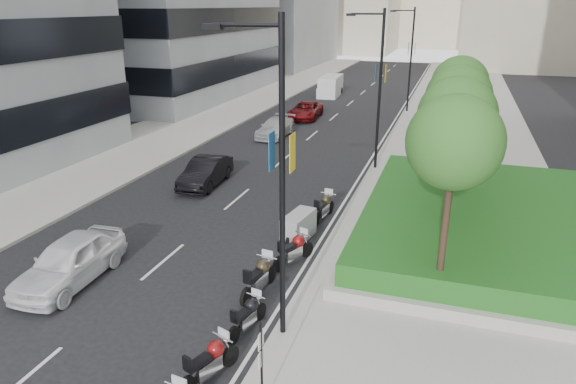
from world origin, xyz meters
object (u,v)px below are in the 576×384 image
at_px(delivery_van, 330,87).
at_px(parking_sign, 261,362).
at_px(car_c, 275,128).
at_px(motorcycle_4, 294,250).
at_px(motorcycle_1, 210,362).
at_px(lamp_post_2, 409,55).
at_px(car_b, 206,172).
at_px(motorcycle_6, 324,207).
at_px(car_a, 70,261).
at_px(motorcycle_2, 248,315).
at_px(motorcycle_5, 299,227).
at_px(lamp_post_0, 277,171).
at_px(motorcycle_3, 259,277).
at_px(car_d, 305,110).
at_px(lamp_post_1, 377,83).

bearing_deg(delivery_van, parking_sign, -81.38).
bearing_deg(car_c, motorcycle_4, -67.37).
bearing_deg(motorcycle_1, motorcycle_4, 18.84).
xyz_separation_m(lamp_post_2, car_b, (-8.07, -23.58, -4.33)).
height_order(motorcycle_4, motorcycle_6, motorcycle_6).
height_order(parking_sign, car_b, parking_sign).
relative_size(car_a, car_c, 1.03).
bearing_deg(motorcycle_2, motorcycle_5, 15.63).
bearing_deg(motorcycle_5, motorcycle_2, -167.47).
relative_size(lamp_post_0, motorcycle_2, 4.65).
bearing_deg(parking_sign, motorcycle_4, 101.68).
xyz_separation_m(lamp_post_0, parking_sign, (0.66, -3.00, -3.61)).
distance_m(motorcycle_2, motorcycle_3, 2.13).
height_order(lamp_post_2, parking_sign, lamp_post_2).
distance_m(motorcycle_1, motorcycle_5, 8.76).
xyz_separation_m(motorcycle_2, motorcycle_6, (0.03, 8.90, 0.07)).
height_order(motorcycle_1, car_d, car_d).
bearing_deg(motorcycle_3, car_c, 26.17).
distance_m(motorcycle_5, car_d, 24.19).
height_order(motorcycle_1, car_c, car_c).
relative_size(lamp_post_2, car_b, 2.02).
height_order(motorcycle_4, car_d, car_d).
xyz_separation_m(lamp_post_0, motorcycle_1, (-1.02, -2.37, -4.50)).
height_order(lamp_post_0, lamp_post_1, same).
bearing_deg(delivery_van, motorcycle_2, -82.66).
xyz_separation_m(motorcycle_4, motorcycle_5, (-0.45, 2.01, 0.00)).
relative_size(lamp_post_0, motorcycle_1, 4.43).
bearing_deg(motorcycle_4, car_d, 39.58).
distance_m(lamp_post_2, motorcycle_3, 33.31).
bearing_deg(car_a, motorcycle_1, -26.44).
bearing_deg(lamp_post_0, lamp_post_1, 90.00).
distance_m(lamp_post_2, car_a, 35.46).
relative_size(car_b, car_d, 0.90).
xyz_separation_m(lamp_post_0, motorcycle_6, (-0.88, 8.83, -4.48)).
bearing_deg(motorcycle_5, lamp_post_2, 6.30).
bearing_deg(lamp_post_1, delivery_van, 109.25).
height_order(lamp_post_0, motorcycle_6, lamp_post_0).
bearing_deg(lamp_post_1, motorcycle_2, -93.07).
bearing_deg(motorcycle_4, car_c, 45.67).
height_order(motorcycle_6, car_d, car_d).
height_order(motorcycle_2, delivery_van, delivery_van).
height_order(motorcycle_3, car_c, car_c).
relative_size(motorcycle_1, car_a, 0.43).
height_order(lamp_post_1, parking_sign, lamp_post_1).
relative_size(lamp_post_0, car_a, 1.91).
bearing_deg(lamp_post_2, lamp_post_0, -90.00).
xyz_separation_m(motorcycle_4, car_c, (-7.26, 18.46, 0.09)).
bearing_deg(motorcycle_5, car_c, 31.44).
relative_size(motorcycle_1, motorcycle_4, 1.01).
distance_m(lamp_post_2, motorcycle_5, 28.99).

